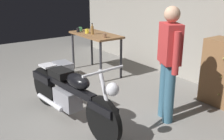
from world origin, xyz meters
The scene contains 11 objects.
ground_plane centered at (0.00, 0.00, 0.00)m, with size 12.00×12.00×0.00m, color gray.
back_wall centered at (0.00, 2.80, 1.55)m, with size 8.00×0.12×3.10m, color gray.
workbench centered at (-1.66, 1.45, 0.79)m, with size 1.30×0.64×0.90m.
motorcycle centered at (0.00, -0.06, 0.45)m, with size 2.19×0.61×1.00m.
person_standing centered at (0.77, 1.13, 0.93)m, with size 0.52×0.37×1.67m.
storage_bin centered at (-1.81, 0.70, 0.17)m, with size 0.44×0.32×0.34m, color gray.
mug_green_speckled centered at (-2.15, 1.36, 0.95)m, with size 0.11×0.08×0.09m.
mug_brown_stoneware centered at (-1.19, 1.38, 0.94)m, with size 0.11×0.08×0.09m.
mug_black_matte centered at (-2.05, 1.24, 0.95)m, with size 0.11×0.07×0.10m.
mug_yellow_tall centered at (-1.82, 1.33, 0.95)m, with size 0.12×0.08×0.09m.
bottle centered at (-1.64, 1.36, 1.00)m, with size 0.06×0.06×0.24m.
Camera 1 is at (3.18, -1.61, 1.95)m, focal length 42.11 mm.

